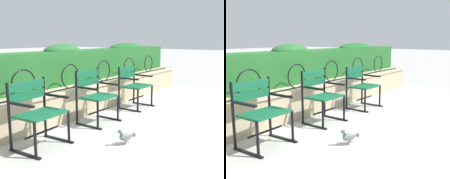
{
  "view_description": "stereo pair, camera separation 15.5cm",
  "coord_description": "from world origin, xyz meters",
  "views": [
    {
      "loc": [
        -3.66,
        -2.44,
        1.38
      ],
      "look_at": [
        0.0,
        0.1,
        0.55
      ],
      "focal_mm": 44.16,
      "sensor_mm": 36.0,
      "label": 1
    },
    {
      "loc": [
        -3.57,
        -2.56,
        1.38
      ],
      "look_at": [
        0.0,
        0.1,
        0.55
      ],
      "focal_mm": 44.16,
      "sensor_mm": 36.0,
      "label": 2
    }
  ],
  "objects": [
    {
      "name": "iron_arch_fence",
      "position": [
        -0.24,
        0.77,
        0.72
      ],
      "size": [
        7.25,
        0.02,
        0.42
      ],
      "color": "black",
      "rests_on": "stone_wall"
    },
    {
      "name": "ground_plane",
      "position": [
        0.0,
        0.0,
        0.0
      ],
      "size": [
        60.0,
        60.0,
        0.0
      ],
      "primitive_type": "plane",
      "color": "#B7B5AF"
    },
    {
      "name": "park_chair_right",
      "position": [
        1.07,
        0.31,
        0.46
      ],
      "size": [
        0.61,
        0.53,
        0.83
      ],
      "color": "#145B38",
      "rests_on": "ground"
    },
    {
      "name": "hedge_row",
      "position": [
        0.02,
        1.31,
        0.88
      ],
      "size": [
        7.65,
        0.59,
        0.74
      ],
      "color": "#236028",
      "rests_on": "stone_wall"
    },
    {
      "name": "park_chair_centre",
      "position": [
        -0.17,
        0.32,
        0.47
      ],
      "size": [
        0.59,
        0.53,
        0.87
      ],
      "color": "#145B38",
      "rests_on": "ground"
    },
    {
      "name": "park_chair_left",
      "position": [
        -1.41,
        0.29,
        0.47
      ],
      "size": [
        0.66,
        0.55,
        0.86
      ],
      "color": "#145B38",
      "rests_on": "ground"
    },
    {
      "name": "pigeon_near_chairs",
      "position": [
        -0.72,
        -0.62,
        0.11
      ],
      "size": [
        0.28,
        0.16,
        0.22
      ],
      "color": "gray",
      "rests_on": "ground"
    },
    {
      "name": "stone_wall",
      "position": [
        0.0,
        0.84,
        0.27
      ],
      "size": [
        7.8,
        0.41,
        0.54
      ],
      "color": "tan",
      "rests_on": "ground"
    }
  ]
}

